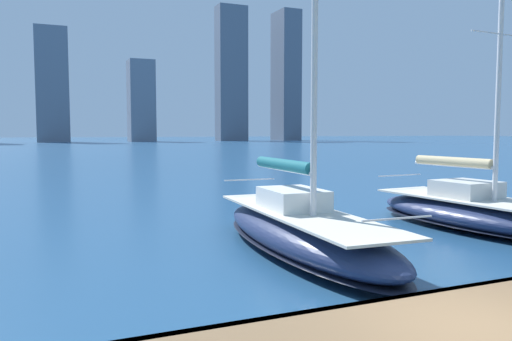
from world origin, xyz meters
name	(u,v)px	position (x,y,z in m)	size (l,w,h in m)	color
dock_pier	(468,326)	(0.00, -0.10, 0.54)	(28.00, 2.80, 0.60)	brown
city_skyline	(77,81)	(-4.98, -162.69, 19.19)	(166.48, 18.54, 46.78)	slate
sailboat_tan	(477,211)	(-7.84, -7.27, 0.59)	(3.40, 8.36, 9.74)	navy
sailboat_teal	(301,228)	(-0.91, -6.64, 0.66)	(2.76, 9.01, 11.65)	navy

